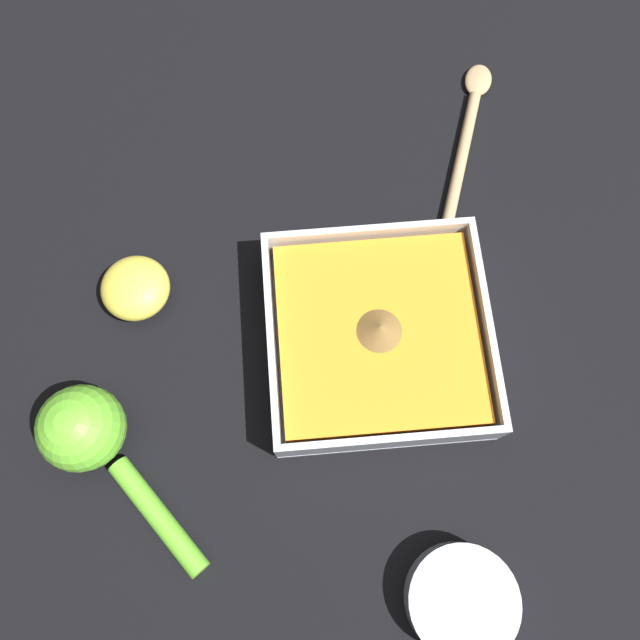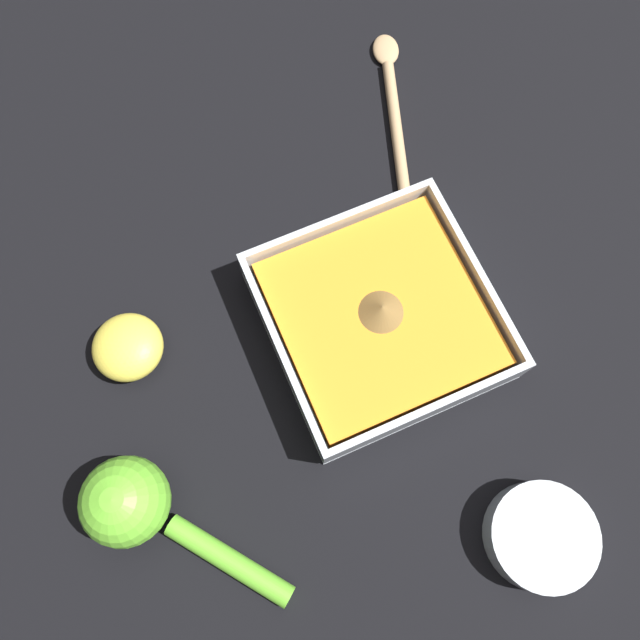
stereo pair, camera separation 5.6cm
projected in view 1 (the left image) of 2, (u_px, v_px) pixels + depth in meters
The scene contains 6 objects.
ground_plane at pixel (400, 334), 0.58m from camera, with size 4.00×4.00×0.00m, color black.
square_dish at pixel (377, 337), 0.56m from camera, with size 0.19×0.19×0.05m.
spice_bowl at pixel (461, 600), 0.50m from camera, with size 0.09×0.09×0.03m.
lemon_squeezer at pixel (89, 437), 0.52m from camera, with size 0.14×0.16×0.07m.
lemon_half at pixel (135, 288), 0.58m from camera, with size 0.06×0.06×0.04m.
wooden_spoon at pixel (465, 143), 0.64m from camera, with size 0.09×0.22×0.01m.
Camera 1 is at (-0.09, -0.16, 0.56)m, focal length 35.00 mm.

